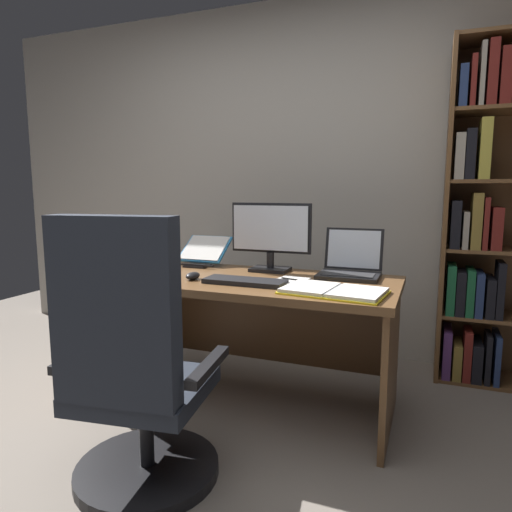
{
  "coord_description": "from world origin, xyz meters",
  "views": [
    {
      "loc": [
        0.98,
        -1.35,
        1.2
      ],
      "look_at": [
        0.12,
        0.85,
        0.85
      ],
      "focal_mm": 32.06,
      "sensor_mm": 36.0,
      "label": 1
    }
  ],
  "objects": [
    {
      "name": "ground_plane",
      "position": [
        0.0,
        0.0,
        0.0
      ],
      "size": [
        6.74,
        6.74,
        0.0
      ],
      "primitive_type": "plane",
      "color": "slate"
    },
    {
      "name": "wall_back",
      "position": [
        0.0,
        1.99,
        1.27
      ],
      "size": [
        5.09,
        0.12,
        2.53
      ],
      "primitive_type": "cube",
      "color": "#B2ADA3",
      "rests_on": "ground"
    },
    {
      "name": "desk",
      "position": [
        0.06,
        0.97,
        0.53
      ],
      "size": [
        1.59,
        0.75,
        0.72
      ],
      "color": "brown",
      "rests_on": "ground"
    },
    {
      "name": "bookshelf",
      "position": [
        1.37,
        1.74,
        1.0
      ],
      "size": [
        0.92,
        0.34,
        2.08
      ],
      "color": "brown",
      "rests_on": "ground"
    },
    {
      "name": "office_chair",
      "position": [
        -0.08,
        0.05,
        0.47
      ],
      "size": [
        0.66,
        0.6,
        1.11
      ],
      "rotation": [
        0.0,
        0.0,
        0.13
      ],
      "color": "black",
      "rests_on": "ground"
    },
    {
      "name": "monitor",
      "position": [
        0.1,
        1.14,
        0.92
      ],
      "size": [
        0.48,
        0.16,
        0.4
      ],
      "color": "black",
      "rests_on": "desk"
    },
    {
      "name": "laptop",
      "position": [
        0.56,
        1.15,
        0.78
      ],
      "size": [
        0.32,
        0.31,
        0.26
      ],
      "color": "black",
      "rests_on": "desk"
    },
    {
      "name": "keyboard",
      "position": [
        0.1,
        0.75,
        0.74
      ],
      "size": [
        0.42,
        0.15,
        0.02
      ],
      "primitive_type": "cube",
      "color": "black",
      "rests_on": "desk"
    },
    {
      "name": "computer_mouse",
      "position": [
        -0.2,
        0.75,
        0.74
      ],
      "size": [
        0.06,
        0.1,
        0.04
      ],
      "primitive_type": "ellipsoid",
      "color": "black",
      "rests_on": "desk"
    },
    {
      "name": "reading_stand_with_book",
      "position": [
        -0.37,
        1.21,
        0.81
      ],
      "size": [
        0.29,
        0.27,
        0.17
      ],
      "color": "black",
      "rests_on": "desk"
    },
    {
      "name": "open_binder",
      "position": [
        0.57,
        0.7,
        0.73
      ],
      "size": [
        0.5,
        0.34,
        0.02
      ],
      "rotation": [
        0.0,
        0.0,
        -0.12
      ],
      "color": "yellow",
      "rests_on": "desk"
    },
    {
      "name": "notepad",
      "position": [
        0.3,
        0.88,
        0.73
      ],
      "size": [
        0.19,
        0.23,
        0.01
      ],
      "primitive_type": "cube",
      "rotation": [
        0.0,
        0.0,
        -0.18
      ],
      "color": "silver",
      "rests_on": "desk"
    },
    {
      "name": "pen",
      "position": [
        0.32,
        0.88,
        0.74
      ],
      "size": [
        0.14,
        0.05,
        0.01
      ],
      "primitive_type": "cylinder",
      "rotation": [
        0.0,
        1.57,
        -0.27
      ],
      "color": "black",
      "rests_on": "notepad"
    },
    {
      "name": "coffee_mug",
      "position": [
        -0.55,
        0.94,
        0.77
      ],
      "size": [
        0.09,
        0.09,
        0.1
      ],
      "primitive_type": "cylinder",
      "color": "maroon",
      "rests_on": "desk"
    }
  ]
}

